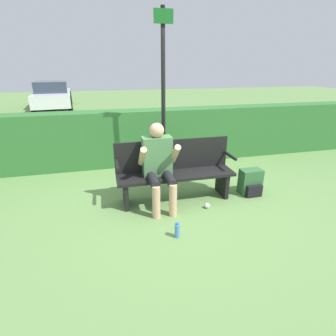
{
  "coord_description": "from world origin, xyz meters",
  "views": [
    {
      "loc": [
        -0.99,
        -3.52,
        1.96
      ],
      "look_at": [
        -0.15,
        -0.1,
        0.58
      ],
      "focal_mm": 28.0,
      "sensor_mm": 36.0,
      "label": 1
    }
  ],
  "objects_px": {
    "park_bench": "(175,170)",
    "person_seated": "(159,162)",
    "water_bottle": "(177,230)",
    "signpost": "(163,93)",
    "backpack": "(251,182)",
    "parked_car": "(53,95)"
  },
  "relations": [
    {
      "from": "park_bench",
      "to": "person_seated",
      "type": "relative_size",
      "value": 1.47
    },
    {
      "from": "person_seated",
      "to": "water_bottle",
      "type": "xyz_separation_m",
      "value": [
        0.04,
        -0.87,
        -0.57
      ]
    },
    {
      "from": "park_bench",
      "to": "parked_car",
      "type": "relative_size",
      "value": 0.41
    },
    {
      "from": "park_bench",
      "to": "signpost",
      "type": "distance_m",
      "value": 1.35
    },
    {
      "from": "signpost",
      "to": "backpack",
      "type": "bearing_deg",
      "value": -39.25
    },
    {
      "from": "water_bottle",
      "to": "signpost",
      "type": "relative_size",
      "value": 0.07
    },
    {
      "from": "parked_car",
      "to": "park_bench",
      "type": "bearing_deg",
      "value": -168.2
    },
    {
      "from": "park_bench",
      "to": "person_seated",
      "type": "bearing_deg",
      "value": -154.54
    },
    {
      "from": "backpack",
      "to": "parked_car",
      "type": "bearing_deg",
      "value": 112.85
    },
    {
      "from": "person_seated",
      "to": "parked_car",
      "type": "distance_m",
      "value": 11.25
    },
    {
      "from": "water_bottle",
      "to": "signpost",
      "type": "xyz_separation_m",
      "value": [
        0.26,
        1.84,
        1.43
      ]
    },
    {
      "from": "person_seated",
      "to": "signpost",
      "type": "relative_size",
      "value": 0.43
    },
    {
      "from": "backpack",
      "to": "parked_car",
      "type": "xyz_separation_m",
      "value": [
        -4.57,
        10.85,
        0.42
      ]
    },
    {
      "from": "park_bench",
      "to": "water_bottle",
      "type": "bearing_deg",
      "value": -103.4
    },
    {
      "from": "park_bench",
      "to": "parked_car",
      "type": "distance_m",
      "value": 11.21
    },
    {
      "from": "park_bench",
      "to": "person_seated",
      "type": "xyz_separation_m",
      "value": [
        -0.28,
        -0.13,
        0.2
      ]
    },
    {
      "from": "water_bottle",
      "to": "parked_car",
      "type": "height_order",
      "value": "parked_car"
    },
    {
      "from": "parked_car",
      "to": "backpack",
      "type": "bearing_deg",
      "value": -162.7
    },
    {
      "from": "water_bottle",
      "to": "person_seated",
      "type": "bearing_deg",
      "value": 92.61
    },
    {
      "from": "water_bottle",
      "to": "parked_car",
      "type": "relative_size",
      "value": 0.05
    },
    {
      "from": "park_bench",
      "to": "signpost",
      "type": "relative_size",
      "value": 0.64
    },
    {
      "from": "person_seated",
      "to": "backpack",
      "type": "bearing_deg",
      "value": -0.89
    }
  ]
}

